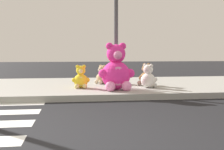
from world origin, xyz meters
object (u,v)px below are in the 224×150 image
object	(u,v)px
sign_pole	(116,25)
plush_brown	(146,77)
plush_pink_large	(116,71)
plush_yellow	(81,79)
plush_white	(148,78)
plush_tan	(102,76)
plush_lavender	(121,76)

from	to	relation	value
sign_pole	plush_brown	size ratio (longest dim) A/B	4.93
plush_pink_large	plush_brown	bearing A→B (deg)	40.26
sign_pole	plush_yellow	distance (m)	1.74
plush_yellow	plush_white	xyz separation A→B (m)	(1.82, -0.17, 0.01)
plush_tan	plush_yellow	world-z (taller)	plush_yellow
sign_pole	plush_pink_large	xyz separation A→B (m)	(-0.08, -0.59, -1.22)
plush_tan	plush_white	size ratio (longest dim) A/B	0.89
sign_pole	plush_lavender	world-z (taller)	sign_pole
plush_pink_large	plush_tan	bearing A→B (deg)	98.81
sign_pole	plush_lavender	size ratio (longest dim) A/B	5.51
plush_yellow	sign_pole	bearing A→B (deg)	4.95
plush_lavender	plush_brown	size ratio (longest dim) A/B	0.89
sign_pole	plush_yellow	world-z (taller)	sign_pole
plush_tan	plush_white	world-z (taller)	plush_white
sign_pole	plush_lavender	distance (m)	1.64
plush_tan	plush_yellow	xyz separation A→B (m)	(-0.66, -0.96, 0.02)
plush_pink_large	plush_brown	distance (m)	1.33
plush_pink_large	plush_yellow	size ratio (longest dim) A/B	1.93
plush_tan	plush_lavender	bearing A→B (deg)	-17.61
sign_pole	plush_pink_large	bearing A→B (deg)	-97.87
sign_pole	plush_lavender	bearing A→B (deg)	70.80
plush_pink_large	plush_tan	distance (m)	1.50
plush_tan	plush_yellow	bearing A→B (deg)	-124.49
plush_tan	plush_yellow	size ratio (longest dim) A/B	0.93
plush_pink_large	plush_yellow	distance (m)	1.05
sign_pole	plush_white	bearing A→B (deg)	-16.40
plush_pink_large	plush_tan	world-z (taller)	plush_pink_large
plush_lavender	plush_brown	bearing A→B (deg)	-33.55
plush_tan	plush_lavender	xyz separation A→B (m)	(0.55, -0.18, 0.00)
plush_pink_large	plush_brown	size ratio (longest dim) A/B	1.86
plush_pink_large	plush_white	xyz separation A→B (m)	(0.93, 0.33, -0.22)
plush_lavender	plush_white	bearing A→B (deg)	-57.53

